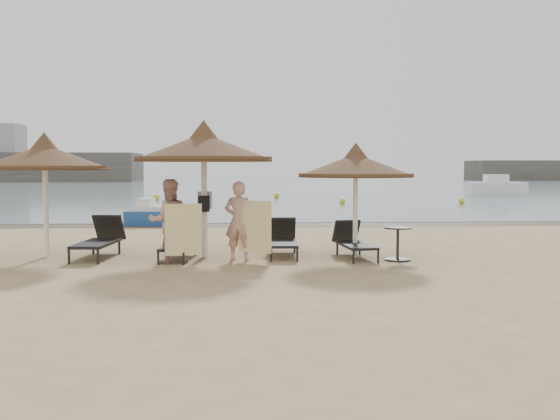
% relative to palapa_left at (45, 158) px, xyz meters
% --- Properties ---
extents(ground, '(160.00, 160.00, 0.00)m').
position_rel_palapa_left_xyz_m(ground, '(4.22, -1.70, -2.30)').
color(ground, tan).
rests_on(ground, ground).
extents(sea, '(200.00, 140.00, 0.03)m').
position_rel_palapa_left_xyz_m(sea, '(4.22, 78.30, -2.28)').
color(sea, slate).
rests_on(sea, ground).
extents(wet_sand_strip, '(200.00, 1.60, 0.01)m').
position_rel_palapa_left_xyz_m(wet_sand_strip, '(4.22, 7.70, -2.29)').
color(wet_sand_strip, '#473B28').
rests_on(wet_sand_strip, ground).
extents(far_shore, '(150.00, 54.80, 12.00)m').
position_rel_palapa_left_xyz_m(far_shore, '(-20.88, 76.12, 0.61)').
color(far_shore, '#5F594F').
rests_on(far_shore, ground).
extents(palapa_left, '(2.91, 2.91, 2.89)m').
position_rel_palapa_left_xyz_m(palapa_left, '(0.00, 0.00, 0.00)').
color(palapa_left, white).
rests_on(palapa_left, ground).
extents(palapa_center, '(3.19, 3.19, 3.16)m').
position_rel_palapa_left_xyz_m(palapa_center, '(3.65, -0.22, 0.22)').
color(palapa_center, white).
rests_on(palapa_center, ground).
extents(palapa_right, '(2.67, 2.67, 2.65)m').
position_rel_palapa_left_xyz_m(palapa_right, '(7.13, -0.40, -0.19)').
color(palapa_right, white).
rests_on(palapa_right, ground).
extents(lounger_far_left, '(0.88, 2.15, 0.94)m').
position_rel_palapa_left_xyz_m(lounger_far_left, '(1.22, 0.01, -1.88)').
color(lounger_far_left, black).
rests_on(lounger_far_left, ground).
extents(lounger_near_left, '(0.80, 1.87, 0.81)m').
position_rel_palapa_left_xyz_m(lounger_near_left, '(3.10, -0.33, -1.93)').
color(lounger_near_left, black).
rests_on(lounger_near_left, ground).
extents(lounger_near_right, '(0.71, 1.95, 0.86)m').
position_rel_palapa_left_xyz_m(lounger_near_right, '(5.48, 0.05, -1.91)').
color(lounger_near_right, black).
rests_on(lounger_near_right, ground).
extents(lounger_far_right, '(0.81, 1.90, 0.82)m').
position_rel_palapa_left_xyz_m(lounger_far_right, '(7.09, -0.35, -1.93)').
color(lounger_far_right, black).
rests_on(lounger_far_right, ground).
extents(side_table, '(0.62, 0.62, 0.75)m').
position_rel_palapa_left_xyz_m(side_table, '(7.99, -0.94, -1.95)').
color(side_table, black).
rests_on(side_table, ground).
extents(person_left, '(1.12, 0.90, 2.12)m').
position_rel_palapa_left_xyz_m(person_left, '(2.93, -0.99, -1.24)').
color(person_left, tan).
rests_on(person_left, ground).
extents(person_right, '(1.06, 0.81, 2.06)m').
position_rel_palapa_left_xyz_m(person_right, '(4.45, -0.79, -1.27)').
color(person_right, tan).
rests_on(person_right, ground).
extents(towel_left, '(0.77, 0.18, 1.10)m').
position_rel_palapa_left_xyz_m(towel_left, '(3.28, -1.34, -1.54)').
color(towel_left, yellow).
rests_on(towel_left, ground).
extents(towel_right, '(0.72, 0.42, 1.14)m').
position_rel_palapa_left_xyz_m(towel_right, '(4.80, -1.04, -1.51)').
color(towel_right, yellow).
rests_on(towel_right, ground).
extents(bag_patterned, '(0.33, 0.20, 0.40)m').
position_rel_palapa_left_xyz_m(bag_patterned, '(3.65, -0.04, -0.98)').
color(bag_patterned, silver).
rests_on(bag_patterned, ground).
extents(bag_dark, '(0.27, 0.11, 0.37)m').
position_rel_palapa_left_xyz_m(bag_dark, '(3.65, -0.38, -1.04)').
color(bag_dark, black).
rests_on(bag_dark, ground).
extents(pedal_boat, '(2.21, 1.49, 0.96)m').
position_rel_palapa_left_xyz_m(pedal_boat, '(1.39, 7.95, -1.94)').
color(pedal_boat, '#1E488C').
rests_on(pedal_boat, ground).
extents(buoy_left, '(0.40, 0.40, 0.40)m').
position_rel_palapa_left_xyz_m(buoy_left, '(-0.85, 23.97, -2.10)').
color(buoy_left, yellow).
rests_on(buoy_left, ground).
extents(buoy_mid, '(0.38, 0.38, 0.38)m').
position_rel_palapa_left_xyz_m(buoy_mid, '(6.69, 26.63, -2.11)').
color(buoy_mid, yellow).
rests_on(buoy_mid, ground).
extents(buoy_right, '(0.35, 0.35, 0.35)m').
position_rel_palapa_left_xyz_m(buoy_right, '(16.70, 19.57, -2.12)').
color(buoy_right, yellow).
rests_on(buoy_right, ground).
extents(buoy_extra, '(0.34, 0.34, 0.34)m').
position_rel_palapa_left_xyz_m(buoy_extra, '(9.99, 19.65, -2.13)').
color(buoy_extra, yellow).
rests_on(buoy_extra, ground).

